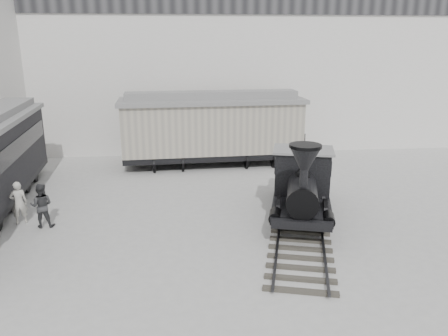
{
  "coord_description": "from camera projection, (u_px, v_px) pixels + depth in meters",
  "views": [
    {
      "loc": [
        -2.46,
        -11.84,
        6.53
      ],
      "look_at": [
        -0.86,
        3.69,
        2.0
      ],
      "focal_mm": 35.0,
      "sensor_mm": 36.0,
      "label": 1
    }
  ],
  "objects": [
    {
      "name": "ground",
      "position": [
        264.0,
        263.0,
        13.37
      ],
      "size": [
        90.0,
        90.0,
        0.0
      ],
      "primitive_type": "plane",
      "color": "#9E9E9B"
    },
    {
      "name": "north_wall",
      "position": [
        219.0,
        59.0,
        26.14
      ],
      "size": [
        34.0,
        2.51,
        11.0
      ],
      "color": "silver",
      "rests_on": "ground"
    },
    {
      "name": "locomotive",
      "position": [
        302.0,
        188.0,
        16.38
      ],
      "size": [
        4.48,
        9.67,
        3.34
      ],
      "rotation": [
        0.0,
        0.0,
        -0.27
      ],
      "color": "#413D36",
      "rests_on": "ground"
    },
    {
      "name": "boxcar",
      "position": [
        212.0,
        127.0,
        23.52
      ],
      "size": [
        9.93,
        3.51,
        4.01
      ],
      "rotation": [
        0.0,
        0.0,
        0.05
      ],
      "color": "black",
      "rests_on": "ground"
    },
    {
      "name": "visitor_a",
      "position": [
        19.0,
        203.0,
        16.09
      ],
      "size": [
        0.69,
        0.56,
        1.63
      ],
      "primitive_type": "imported",
      "rotation": [
        0.0,
        0.0,
        3.47
      ],
      "color": "beige",
      "rests_on": "ground"
    },
    {
      "name": "visitor_b",
      "position": [
        42.0,
        206.0,
        15.79
      ],
      "size": [
        0.82,
        0.65,
        1.64
      ],
      "primitive_type": "imported",
      "rotation": [
        0.0,
        0.0,
        3.17
      ],
      "color": "#353537",
      "rests_on": "ground"
    }
  ]
}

